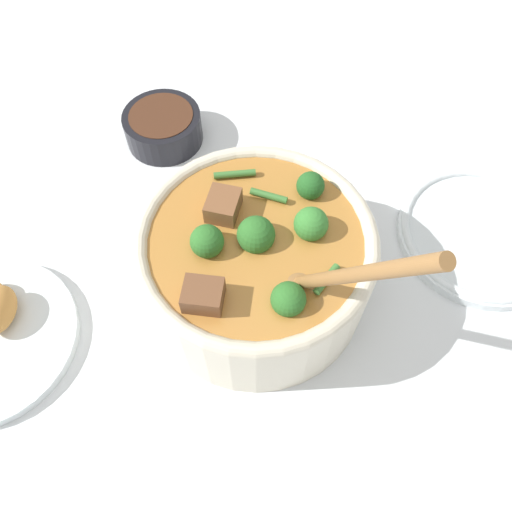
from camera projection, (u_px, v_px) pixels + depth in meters
The scene contains 4 objects.
ground_plane at pixel (256, 288), 0.57m from camera, with size 4.00×4.00×0.00m, color silver.
stew_bowl at pixel (256, 260), 0.51m from camera, with size 0.24×0.27×0.27m.
condiment_bowl at pixel (163, 126), 0.66m from camera, with size 0.10×0.10×0.04m.
empty_plate at pixel (481, 234), 0.59m from camera, with size 0.20×0.20×0.02m.
Camera 1 is at (-0.05, -0.26, 0.50)m, focal length 35.00 mm.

